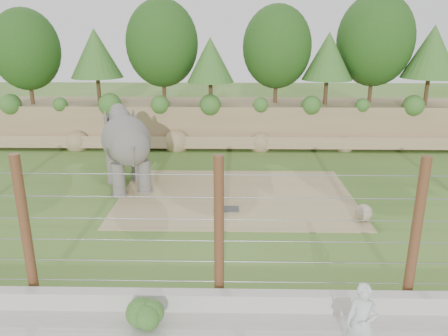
{
  "coord_description": "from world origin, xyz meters",
  "views": [
    {
      "loc": [
        0.33,
        -14.63,
        6.91
      ],
      "look_at": [
        0.0,
        2.0,
        1.6
      ],
      "focal_mm": 35.0,
      "sensor_mm": 36.0,
      "label": 1
    }
  ],
  "objects_px": {
    "zookeeper": "(362,323)",
    "stone_ball": "(364,213)",
    "elephant": "(127,151)",
    "barrier_fence": "(219,230)"
  },
  "relations": [
    {
      "from": "elephant",
      "to": "barrier_fence",
      "type": "relative_size",
      "value": 0.21
    },
    {
      "from": "zookeeper",
      "to": "stone_ball",
      "type": "bearing_deg",
      "value": 95.35
    },
    {
      "from": "barrier_fence",
      "to": "stone_ball",
      "type": "bearing_deg",
      "value": 43.69
    },
    {
      "from": "elephant",
      "to": "zookeeper",
      "type": "xyz_separation_m",
      "value": [
        7.5,
        -10.76,
        -0.81
      ]
    },
    {
      "from": "stone_ball",
      "to": "zookeeper",
      "type": "xyz_separation_m",
      "value": [
        -2.14,
        -7.22,
        0.57
      ]
    },
    {
      "from": "elephant",
      "to": "zookeeper",
      "type": "bearing_deg",
      "value": -77.02
    },
    {
      "from": "elephant",
      "to": "stone_ball",
      "type": "relative_size",
      "value": 6.56
    },
    {
      "from": "stone_ball",
      "to": "elephant",
      "type": "bearing_deg",
      "value": 159.82
    },
    {
      "from": "stone_ball",
      "to": "zookeeper",
      "type": "height_order",
      "value": "zookeeper"
    },
    {
      "from": "elephant",
      "to": "barrier_fence",
      "type": "distance_m",
      "value": 9.63
    }
  ]
}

